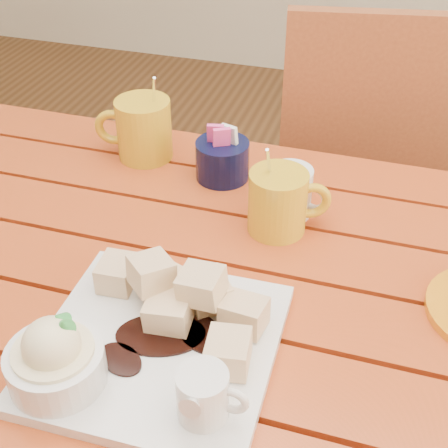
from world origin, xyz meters
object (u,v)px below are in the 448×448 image
(table, at_px, (210,348))
(coffee_mug_right, at_px, (280,201))
(chair_far, at_px, (379,185))
(dessert_plate, at_px, (138,340))
(coffee_mug_left, at_px, (142,128))

(table, height_order, coffee_mug_right, coffee_mug_right)
(table, bearing_deg, chair_far, 74.71)
(dessert_plate, bearing_deg, coffee_mug_left, 112.37)
(dessert_plate, bearing_deg, chair_far, 74.46)
(dessert_plate, bearing_deg, coffee_mug_right, 71.95)
(coffee_mug_left, relative_size, chair_far, 0.16)
(coffee_mug_left, bearing_deg, chair_far, 32.72)
(dessert_plate, distance_m, chair_far, 0.86)
(table, relative_size, dessert_plate, 4.38)
(table, distance_m, coffee_mug_left, 0.40)
(dessert_plate, distance_m, coffee_mug_left, 0.46)
(dessert_plate, height_order, chair_far, chair_far)
(dessert_plate, relative_size, coffee_mug_right, 1.95)
(chair_far, bearing_deg, coffee_mug_right, 65.36)
(table, distance_m, coffee_mug_right, 0.23)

